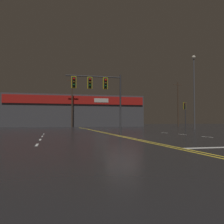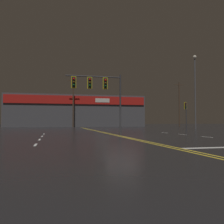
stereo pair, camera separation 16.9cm
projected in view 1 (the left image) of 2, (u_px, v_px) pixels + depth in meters
The scene contains 7 objects.
ground_plane at pixel (123, 137), 18.80m from camera, with size 200.00×200.00×0.00m, color black.
road_markings at pixel (149, 138), 17.24m from camera, with size 17.66×60.00×0.01m.
traffic_signal_median at pixel (97, 87), 20.93m from camera, with size 4.72×0.36×5.18m.
traffic_signal_corner_northeast at pixel (185, 109), 34.70m from camera, with size 0.42×0.36×3.85m.
streetlight_near_left at pixel (194, 83), 37.73m from camera, with size 0.56×0.56×11.20m.
building_backdrop at pixel (75, 111), 58.94m from camera, with size 30.96×10.23×7.09m.
utility_pole_row at pixel (79, 102), 52.37m from camera, with size 47.17×0.26×10.31m.
Camera 1 is at (-5.26, -18.13, 1.14)m, focal length 40.00 mm.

